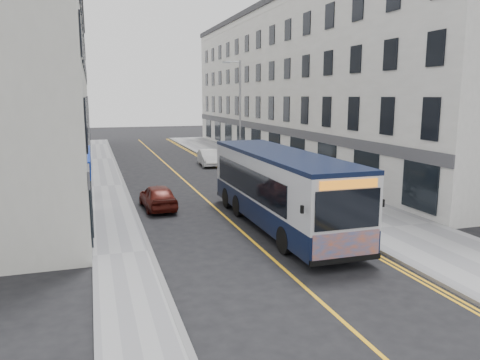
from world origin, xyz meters
TOP-DOWN VIEW (x-y plane):
  - ground at (0.00, 0.00)m, footprint 140.00×140.00m
  - pavement_east at (6.25, 12.00)m, footprint 4.50×64.00m
  - pavement_west at (-5.00, 12.00)m, footprint 2.00×64.00m
  - kerb_east at (4.00, 12.00)m, footprint 0.18×64.00m
  - kerb_west at (-4.00, 12.00)m, footprint 0.18×64.00m
  - road_centre_line at (0.00, 12.00)m, footprint 0.12×64.00m
  - road_dbl_yellow_inner at (3.55, 12.00)m, footprint 0.10×64.00m
  - road_dbl_yellow_outer at (3.75, 12.00)m, footprint 0.10×64.00m
  - terrace_east at (11.50, 21.00)m, footprint 6.00×46.00m
  - terrace_west at (-9.00, 21.00)m, footprint 6.00×46.00m
  - streetlamp at (4.17, 14.00)m, footprint 1.32×0.18m
  - city_bus at (1.76, 0.62)m, footprint 2.62×11.22m
  - bicycle at (6.93, 3.04)m, footprint 2.23×1.20m
  - pedestrian_near at (6.27, 11.68)m, footprint 0.70×0.52m
  - pedestrian_far at (6.21, 15.32)m, footprint 1.03×0.94m
  - car_white at (3.20, 19.13)m, footprint 1.63×3.97m
  - car_maroon at (-2.78, 5.52)m, footprint 1.66×3.74m

SIDE VIEW (x-z plane):
  - ground at x=0.00m, z-range 0.00..0.00m
  - road_centre_line at x=0.00m, z-range 0.00..0.01m
  - road_dbl_yellow_inner at x=3.55m, z-range 0.00..0.01m
  - road_dbl_yellow_outer at x=3.75m, z-range 0.00..0.01m
  - pavement_east at x=6.25m, z-range 0.00..0.12m
  - pavement_west at x=-5.00m, z-range 0.00..0.12m
  - kerb_east at x=4.00m, z-range 0.00..0.13m
  - kerb_west at x=-4.00m, z-range 0.00..0.13m
  - car_maroon at x=-2.78m, z-range 0.00..1.25m
  - car_white at x=3.20m, z-range 0.00..1.28m
  - bicycle at x=6.93m, z-range 0.12..1.23m
  - pedestrian_far at x=6.21m, z-range 0.12..1.82m
  - pedestrian_near at x=6.27m, z-range 0.12..1.89m
  - city_bus at x=1.76m, z-range 0.15..3.41m
  - streetlamp at x=4.17m, z-range 0.38..8.38m
  - terrace_east at x=11.50m, z-range 0.00..13.00m
  - terrace_west at x=-9.00m, z-range 0.00..13.00m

